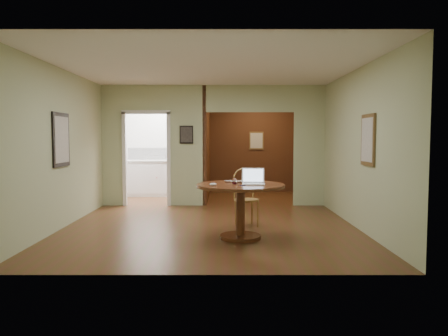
{
  "coord_description": "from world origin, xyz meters",
  "views": [
    {
      "loc": [
        0.24,
        -7.28,
        1.54
      ],
      "look_at": [
        0.24,
        -0.2,
        1.04
      ],
      "focal_mm": 35.0,
      "sensor_mm": 36.0,
      "label": 1
    }
  ],
  "objects_px": {
    "dining_table": "(240,198)",
    "chair": "(245,194)",
    "closed_laptop": "(236,182)",
    "open_laptop": "(253,180)"
  },
  "relations": [
    {
      "from": "dining_table",
      "to": "closed_laptop",
      "type": "relative_size",
      "value": 3.61
    },
    {
      "from": "chair",
      "to": "open_laptop",
      "type": "height_order",
      "value": "open_laptop"
    },
    {
      "from": "chair",
      "to": "closed_laptop",
      "type": "relative_size",
      "value": 2.72
    },
    {
      "from": "closed_laptop",
      "to": "dining_table",
      "type": "bearing_deg",
      "value": -60.97
    },
    {
      "from": "dining_table",
      "to": "chair",
      "type": "relative_size",
      "value": 1.33
    },
    {
      "from": "dining_table",
      "to": "chair",
      "type": "bearing_deg",
      "value": 83.0
    },
    {
      "from": "open_laptop",
      "to": "closed_laptop",
      "type": "xyz_separation_m",
      "value": [
        -0.26,
        0.21,
        -0.05
      ]
    },
    {
      "from": "chair",
      "to": "closed_laptop",
      "type": "xyz_separation_m",
      "value": [
        -0.19,
        -0.79,
        0.29
      ]
    },
    {
      "from": "dining_table",
      "to": "chair",
      "type": "xyz_separation_m",
      "value": [
        0.12,
        1.01,
        -0.06
      ]
    },
    {
      "from": "chair",
      "to": "dining_table",
      "type": "bearing_deg",
      "value": -112.49
    }
  ]
}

